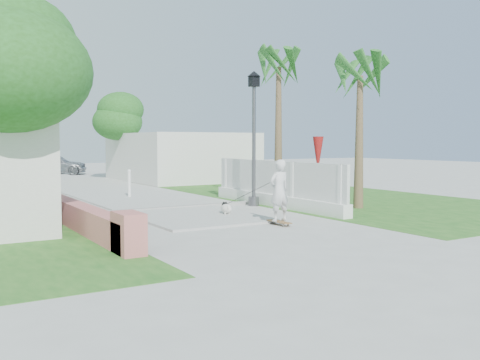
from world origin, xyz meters
TOP-DOWN VIEW (x-y plane):
  - ground at (0.00, 0.00)m, footprint 90.00×90.00m
  - path_strip at (0.00, 20.00)m, footprint 3.20×36.00m
  - curb at (0.00, 6.00)m, footprint 6.50×0.25m
  - grass_right at (7.00, 8.00)m, footprint 8.00×20.00m
  - pink_wall at (-3.30, 3.55)m, footprint 0.45×8.20m
  - lattice_fence at (3.40, 5.00)m, footprint 0.35×7.00m
  - building_right at (6.00, 18.00)m, footprint 6.00×8.00m
  - street_lamp at (2.90, 5.50)m, footprint 0.44×0.44m
  - bollard at (0.20, 10.00)m, footprint 0.14×0.14m
  - patio_umbrella at (4.80, 4.50)m, footprint 0.36×0.36m
  - tree_left_near at (-4.48, 2.98)m, footprint 3.60×3.60m
  - tree_path_left at (-2.98, 15.98)m, footprint 3.40×3.40m
  - tree_path_right at (3.22, 19.98)m, footprint 3.00×3.00m
  - palm_far at (4.60, 6.50)m, footprint 1.80×1.80m
  - palm_near at (5.40, 3.20)m, footprint 1.80×1.80m
  - skateboarder at (1.13, 2.00)m, footprint 0.60×2.80m
  - dog at (0.91, 3.88)m, footprint 0.37×0.57m
  - parked_car at (1.01, 26.67)m, footprint 4.42×3.04m

SIDE VIEW (x-z plane):
  - ground at x=0.00m, z-range 0.00..0.00m
  - grass_right at x=7.00m, z-range 0.00..0.01m
  - path_strip at x=0.00m, z-range 0.00..0.06m
  - curb at x=0.00m, z-range 0.00..0.10m
  - dog at x=0.91m, z-range 0.02..0.42m
  - pink_wall at x=-3.30m, z-range -0.09..0.71m
  - lattice_fence at x=3.40m, z-range -0.21..1.29m
  - bollard at x=0.20m, z-range 0.04..1.13m
  - parked_car at x=1.01m, z-range 0.00..1.40m
  - skateboarder at x=1.13m, z-range -0.01..1.66m
  - building_right at x=6.00m, z-range 0.00..2.60m
  - patio_umbrella at x=4.80m, z-range 0.54..2.84m
  - street_lamp at x=2.90m, z-range 0.21..4.65m
  - tree_path_right at x=3.22m, z-range 1.10..5.89m
  - tree_path_left at x=-2.98m, z-range 1.21..6.43m
  - tree_left_near at x=-4.48m, z-range 1.18..6.46m
  - palm_near at x=5.40m, z-range 1.60..6.30m
  - palm_far at x=4.60m, z-range 1.83..7.13m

